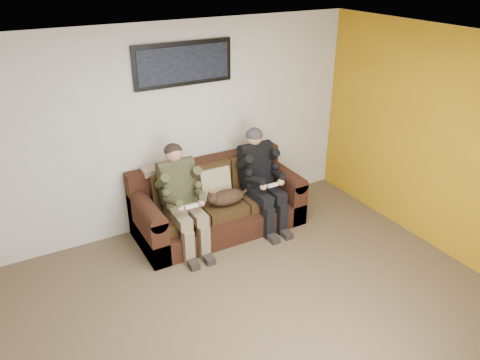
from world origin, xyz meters
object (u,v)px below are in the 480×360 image
cat (226,197)px  framed_poster (184,64)px  person_right (260,173)px  sofa (217,204)px  person_left (181,193)px

cat → framed_poster: bearing=110.0°
cat → framed_poster: framed_poster is taller
person_right → cat: (-0.53, -0.04, -0.19)m
sofa → person_right: person_right is taller
person_left → cat: (0.57, -0.04, -0.19)m
sofa → cat: 0.30m
person_left → framed_poster: 1.53m
person_left → cat: 0.60m
person_left → person_right: person_right is taller
framed_poster → person_right: bearing=-37.1°
person_left → person_right: (1.10, 0.00, 0.00)m
person_left → cat: person_left is taller
cat → person_right: bearing=4.4°
sofa → person_right: bearing=-18.0°
person_right → cat: person_right is taller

